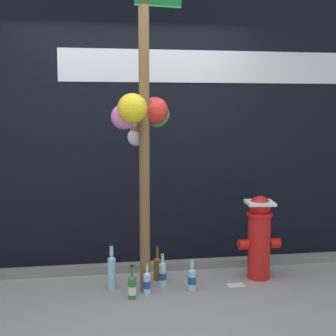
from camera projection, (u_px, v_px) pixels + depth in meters
name	position (u px, v px, depth m)	size (l,w,h in m)	color
ground_plane	(146.00, 312.00, 4.02)	(14.00, 14.00, 0.00)	gray
building_wall	(129.00, 88.00, 5.20)	(10.00, 0.21, 3.69)	black
curb_strip	(134.00, 267.00, 5.04)	(8.00, 0.12, 0.08)	slate
memorial_post	(143.00, 97.00, 4.31)	(0.62, 0.59, 3.08)	brown
fire_hydrant	(259.00, 235.00, 4.79)	(0.41, 0.29, 0.80)	red
bottle_0	(112.00, 271.00, 4.52)	(0.07, 0.07, 0.42)	#93CCE0
bottle_1	(157.00, 267.00, 4.77)	(0.07, 0.07, 0.33)	brown
bottle_2	(132.00, 287.00, 4.29)	(0.07, 0.07, 0.30)	#337038
bottle_3	(162.00, 273.00, 4.62)	(0.07, 0.07, 0.30)	#B2DBEA
bottle_4	(147.00, 282.00, 4.41)	(0.07, 0.07, 0.27)	#B2DBEA
bottle_5	(192.00, 278.00, 4.49)	(0.08, 0.08, 0.29)	#93CCE0
litter_0	(189.00, 282.00, 4.71)	(0.13, 0.11, 0.01)	tan
litter_1	(236.00, 285.00, 4.64)	(0.16, 0.11, 0.01)	silver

